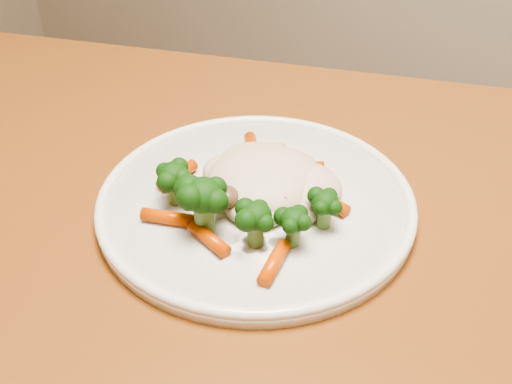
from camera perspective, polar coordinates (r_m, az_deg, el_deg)
dining_table at (r=0.62m, az=-0.11°, el=-13.38°), size 1.28×1.05×0.75m
plate at (r=0.58m, az=-0.00°, el=-1.09°), size 0.29×0.29×0.01m
meal at (r=0.56m, az=-0.18°, el=0.68°), size 0.17×0.17×0.05m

